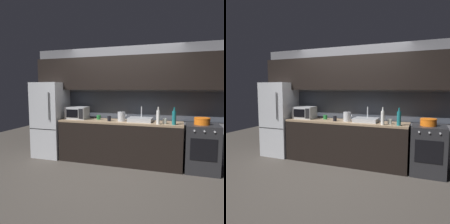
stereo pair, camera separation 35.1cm
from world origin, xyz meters
The scene contains 14 objects.
ground_plane centered at (0.00, 0.00, 0.00)m, with size 10.00×10.00×0.00m, color #3D3833.
back_wall centered at (0.00, 1.20, 1.55)m, with size 4.32×0.44×2.50m.
counter_run centered at (0.00, 0.90, 0.45)m, with size 2.58×0.60×0.90m.
refrigerator centered at (-1.67, 0.90, 0.86)m, with size 0.68×0.69×1.71m.
oven_range centered at (1.63, 0.90, 0.45)m, with size 0.60×0.62×0.90m.
microwave centered at (-0.99, 0.92, 1.04)m, with size 0.46×0.35×0.27m.
sink_basin centered at (0.44, 0.93, 0.94)m, with size 0.48×0.38×0.30m.
kettle centered at (0.05, 0.86, 1.00)m, with size 0.19×0.15×0.22m.
wine_bottle_white centered at (0.82, 0.69, 1.04)m, with size 0.07×0.07×0.33m.
wine_bottle_teal centered at (1.11, 0.72, 1.04)m, with size 0.08×0.08×0.33m.
mug_dark centered at (-0.19, 0.80, 0.95)m, with size 0.08×0.08×0.11m, color black.
mug_green centered at (-0.49, 0.96, 0.95)m, with size 0.09×0.09×0.09m, color #1E6B2D.
mug_clear centered at (0.93, 0.81, 0.95)m, with size 0.08×0.08×0.10m, color silver.
cooking_pot centered at (1.61, 0.90, 0.97)m, with size 0.29×0.29×0.13m.
Camera 1 is at (1.21, -3.43, 1.56)m, focal length 34.57 mm.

